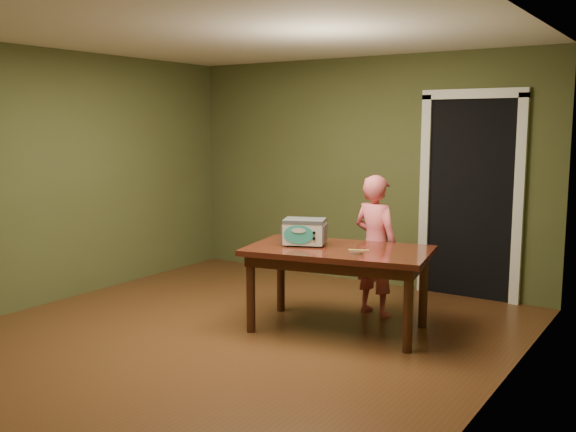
{
  "coord_description": "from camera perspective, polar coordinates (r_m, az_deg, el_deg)",
  "views": [
    {
      "loc": [
        3.37,
        -4.19,
        1.84
      ],
      "look_at": [
        -0.03,
        1.0,
        0.95
      ],
      "focal_mm": 40.0,
      "sensor_mm": 36.0,
      "label": 1
    }
  ],
  "objects": [
    {
      "name": "floor",
      "position": [
        5.68,
        -5.39,
        -10.77
      ],
      "size": [
        5.0,
        5.0,
        0.0
      ],
      "primitive_type": "plane",
      "color": "#582F19",
      "rests_on": "ground"
    },
    {
      "name": "room_shell",
      "position": [
        5.37,
        -5.63,
        6.71
      ],
      "size": [
        4.52,
        5.02,
        2.61
      ],
      "color": "#49512B",
      "rests_on": "ground"
    },
    {
      "name": "doorway",
      "position": [
        7.31,
        16.6,
        1.67
      ],
      "size": [
        1.1,
        0.66,
        2.25
      ],
      "color": "black",
      "rests_on": "ground"
    },
    {
      "name": "dining_table",
      "position": [
        5.73,
        4.5,
        -3.83
      ],
      "size": [
        1.75,
        1.2,
        0.75
      ],
      "rotation": [
        0.0,
        0.0,
        0.2
      ],
      "color": "#3D150D",
      "rests_on": "floor"
    },
    {
      "name": "toy_oven",
      "position": [
        5.81,
        1.47,
        -1.34
      ],
      "size": [
        0.45,
        0.38,
        0.24
      ],
      "rotation": [
        0.0,
        0.0,
        0.39
      ],
      "color": "#4C4F54",
      "rests_on": "dining_table"
    },
    {
      "name": "baking_pan",
      "position": [
        5.47,
        6.1,
        -3.24
      ],
      "size": [
        0.1,
        0.1,
        0.02
      ],
      "color": "silver",
      "rests_on": "dining_table"
    },
    {
      "name": "spatula",
      "position": [
        5.62,
        6.31,
        -3.03
      ],
      "size": [
        0.18,
        0.09,
        0.01
      ],
      "primitive_type": "cube",
      "rotation": [
        0.0,
        0.0,
        0.38
      ],
      "color": "#D5C25C",
      "rests_on": "dining_table"
    },
    {
      "name": "child",
      "position": [
        6.23,
        7.8,
        -2.61
      ],
      "size": [
        0.56,
        0.44,
        1.36
      ],
      "primitive_type": "imported",
      "rotation": [
        0.0,
        0.0,
        2.9
      ],
      "color": "#E45D68",
      "rests_on": "floor"
    }
  ]
}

